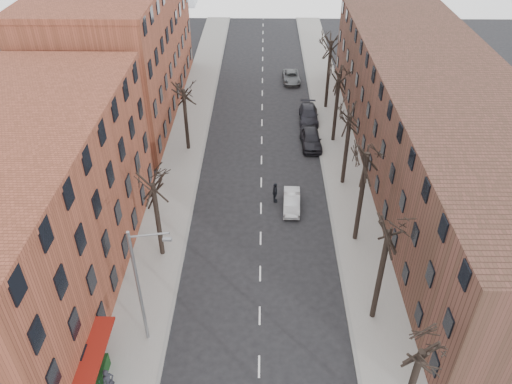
{
  "coord_description": "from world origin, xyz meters",
  "views": [
    {
      "loc": [
        0.09,
        -10.65,
        26.5
      ],
      "look_at": [
        -0.38,
        20.84,
        4.0
      ],
      "focal_mm": 35.0,
      "sensor_mm": 36.0,
      "label": 1
    }
  ],
  "objects_px": {
    "silver_sedan": "(292,202)",
    "parked_car_mid": "(309,115)",
    "parked_car_near": "(311,139)",
    "pedestrian_a": "(109,382)"
  },
  "relations": [
    {
      "from": "parked_car_near",
      "to": "pedestrian_a",
      "type": "distance_m",
      "value": 31.95
    },
    {
      "from": "parked_car_near",
      "to": "silver_sedan",
      "type": "bearing_deg",
      "value": -105.09
    },
    {
      "from": "silver_sedan",
      "to": "pedestrian_a",
      "type": "xyz_separation_m",
      "value": [
        -11.26,
        -18.03,
        0.45
      ]
    },
    {
      "from": "parked_car_near",
      "to": "parked_car_mid",
      "type": "relative_size",
      "value": 0.97
    },
    {
      "from": "parked_car_near",
      "to": "parked_car_mid",
      "type": "xyz_separation_m",
      "value": [
        0.17,
        5.66,
        -0.1
      ]
    },
    {
      "from": "silver_sedan",
      "to": "parked_car_mid",
      "type": "relative_size",
      "value": 0.78
    },
    {
      "from": "silver_sedan",
      "to": "parked_car_near",
      "type": "relative_size",
      "value": 0.8
    },
    {
      "from": "silver_sedan",
      "to": "parked_car_near",
      "type": "xyz_separation_m",
      "value": [
        2.46,
        10.82,
        0.19
      ]
    },
    {
      "from": "silver_sedan",
      "to": "parked_car_near",
      "type": "distance_m",
      "value": 11.1
    },
    {
      "from": "parked_car_near",
      "to": "pedestrian_a",
      "type": "relative_size",
      "value": 2.59
    }
  ]
}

